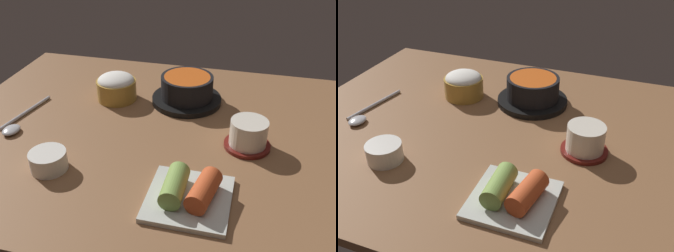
# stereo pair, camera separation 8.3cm
# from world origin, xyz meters

# --- Properties ---
(dining_table) EXTENTS (1.00, 0.76, 0.02)m
(dining_table) POSITION_xyz_m (0.00, 0.00, 0.01)
(dining_table) COLOR brown
(dining_table) RESTS_ON ground
(stone_pot) EXTENTS (0.18, 0.18, 0.07)m
(stone_pot) POSITION_xyz_m (0.03, 0.15, 0.05)
(stone_pot) COLOR black
(stone_pot) RESTS_ON dining_table
(rice_bowl) EXTENTS (0.10, 0.10, 0.07)m
(rice_bowl) POSITION_xyz_m (-0.15, 0.13, 0.06)
(rice_bowl) COLOR #B78C38
(rice_bowl) RESTS_ON dining_table
(tea_cup_with_saucer) EXTENTS (0.10, 0.10, 0.06)m
(tea_cup_with_saucer) POSITION_xyz_m (0.19, -0.01, 0.05)
(tea_cup_with_saucer) COLOR maroon
(tea_cup_with_saucer) RESTS_ON dining_table
(kimchi_plate) EXTENTS (0.15, 0.15, 0.05)m
(kimchi_plate) POSITION_xyz_m (0.10, -0.21, 0.04)
(kimchi_plate) COLOR silver
(kimchi_plate) RESTS_ON dining_table
(side_bowl_near) EXTENTS (0.07, 0.07, 0.04)m
(side_bowl_near) POSITION_xyz_m (-0.18, -0.18, 0.04)
(side_bowl_near) COLOR white
(side_bowl_near) RESTS_ON dining_table
(spoon) EXTENTS (0.05, 0.19, 0.01)m
(spoon) POSITION_xyz_m (-0.33, -0.06, 0.03)
(spoon) COLOR #B7B7BC
(spoon) RESTS_ON dining_table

